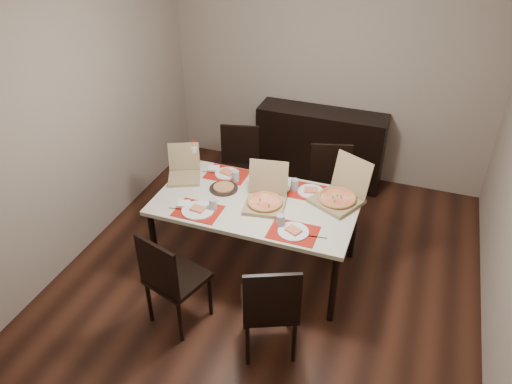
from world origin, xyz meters
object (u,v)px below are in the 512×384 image
dining_table (256,207)px  chair_far_left (239,165)px  chair_near_right (270,306)px  chair_far_right (330,186)px  sideboard (320,146)px  dip_bowl (282,191)px  soda_bottle (194,157)px  chair_near_left (170,277)px  pizza_box_center (265,199)px

dining_table → chair_far_left: (-0.54, 0.94, -0.17)m
chair_near_right → chair_far_right: bearing=88.6°
sideboard → chair_far_right: (0.33, -0.93, 0.06)m
chair_near_right → dip_bowl: 1.23m
chair_far_left → dip_bowl: size_ratio=7.02×
dining_table → soda_bottle: bearing=156.0°
dining_table → chair_near_left: (-0.39, -0.93, -0.17)m
chair_near_left → soda_bottle: (-0.38, 1.27, 0.37)m
sideboard → chair_far_left: chair_far_left is taller
chair_near_right → chair_far_left: size_ratio=1.00×
sideboard → chair_far_right: size_ratio=1.61×
chair_near_right → dip_bowl: size_ratio=7.02×
chair_near_right → dip_bowl: chair_near_right is taller
chair_near_right → pizza_box_center: size_ratio=2.11×
pizza_box_center → dip_bowl: pizza_box_center is taller
dining_table → soda_bottle: 0.87m
chair_far_left → soda_bottle: soda_bottle is taller
chair_near_left → pizza_box_center: pizza_box_center is taller
dining_table → chair_far_right: bearing=59.7°
chair_far_left → dip_bowl: (0.71, -0.71, 0.25)m
chair_near_left → pizza_box_center: bearing=61.7°
chair_near_right → chair_far_right: (0.04, 1.79, 0.00)m
dining_table → chair_near_right: 1.06m
dining_table → soda_bottle: size_ratio=5.88×
soda_bottle → pizza_box_center: bearing=-22.6°
dining_table → chair_far_right: chair_far_right is taller
pizza_box_center → chair_near_left: bearing=-118.3°
dining_table → chair_far_right: 1.00m
dip_bowl → chair_near_right: bearing=-76.2°
sideboard → soda_bottle: (-0.94, -1.44, 0.43)m
sideboard → pizza_box_center: (-0.08, -1.80, 0.36)m
dining_table → chair_near_left: 1.02m
dining_table → chair_far_right: (0.50, 0.85, -0.17)m
chair_far_left → dining_table: bearing=-59.8°
dining_table → dip_bowl: size_ratio=13.58×
chair_near_left → chair_near_right: bearing=-1.0°
dining_table → dip_bowl: 0.29m
dip_bowl → chair_far_right: bearing=62.4°
dip_bowl → pizza_box_center: bearing=-107.1°
sideboard → chair_near_right: 2.74m
chair_near_left → soda_bottle: size_ratio=3.04×
chair_near_left → soda_bottle: soda_bottle is taller
sideboard → chair_near_left: (-0.57, -2.71, 0.06)m
chair_near_left → chair_far_left: bearing=94.6°
dining_table → pizza_box_center: (0.10, -0.02, 0.12)m
dining_table → chair_near_left: size_ratio=1.94×
sideboard → dip_bowl: sideboard is taller
sideboard → soda_bottle: bearing=-123.2°
chair_far_right → dining_table: bearing=-120.3°
sideboard → chair_far_right: chair_far_right is taller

